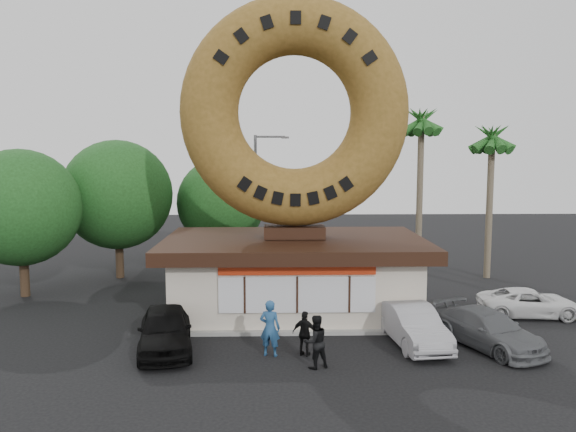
% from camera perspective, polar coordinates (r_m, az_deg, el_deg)
% --- Properties ---
extents(ground, '(90.00, 90.00, 0.00)m').
position_cam_1_polar(ground, '(19.31, 1.29, -14.63)').
color(ground, black).
rests_on(ground, ground).
extents(donut_shop, '(11.20, 7.20, 3.80)m').
position_cam_1_polar(donut_shop, '(24.54, 0.65, -5.73)').
color(donut_shop, beige).
rests_on(donut_shop, ground).
extents(giant_donut, '(9.66, 2.46, 9.66)m').
position_cam_1_polar(giant_donut, '(24.07, 0.67, 10.47)').
color(giant_donut, olive).
rests_on(giant_donut, donut_shop).
extents(tree_west, '(6.00, 6.00, 7.65)m').
position_cam_1_polar(tree_west, '(32.26, -16.93, 2.08)').
color(tree_west, '#473321').
rests_on(tree_west, ground).
extents(tree_mid, '(5.20, 5.20, 6.63)m').
position_cam_1_polar(tree_mid, '(33.27, -6.80, 1.36)').
color(tree_mid, '#473321').
rests_on(tree_mid, ground).
extents(tree_far, '(5.60, 5.60, 7.14)m').
position_cam_1_polar(tree_far, '(29.72, -25.50, 0.77)').
color(tree_far, '#473321').
rests_on(tree_far, ground).
extents(palm_near, '(2.60, 2.60, 9.75)m').
position_cam_1_polar(palm_near, '(33.10, 13.40, 8.82)').
color(palm_near, '#726651').
rests_on(palm_near, ground).
extents(palm_far, '(2.60, 2.60, 8.75)m').
position_cam_1_polar(palm_far, '(32.72, 20.02, 7.01)').
color(palm_far, '#726651').
rests_on(palm_far, ground).
extents(street_lamp, '(2.11, 0.20, 8.00)m').
position_cam_1_polar(street_lamp, '(34.10, -3.06, 2.30)').
color(street_lamp, '#59595E').
rests_on(street_lamp, ground).
extents(person_left, '(0.80, 0.62, 1.96)m').
position_cam_1_polar(person_left, '(19.57, -1.85, -11.31)').
color(person_left, navy).
rests_on(person_left, ground).
extents(person_center, '(1.05, 0.95, 1.75)m').
position_cam_1_polar(person_center, '(18.57, 2.80, -12.63)').
color(person_center, black).
rests_on(person_center, ground).
extents(person_right, '(0.99, 0.71, 1.56)m').
position_cam_1_polar(person_right, '(19.64, 1.74, -11.85)').
color(person_right, black).
rests_on(person_right, ground).
extents(car_black, '(2.56, 4.74, 1.53)m').
position_cam_1_polar(car_black, '(20.57, -12.37, -11.19)').
color(car_black, black).
rests_on(car_black, ground).
extents(car_silver, '(2.01, 4.47, 1.42)m').
position_cam_1_polar(car_silver, '(21.24, 12.58, -10.78)').
color(car_silver, '#A1A0A5').
rests_on(car_silver, ground).
extents(car_grey, '(3.52, 4.88, 1.31)m').
position_cam_1_polar(car_grey, '(21.68, 19.69, -10.80)').
color(car_grey, slate).
rests_on(car_grey, ground).
extents(car_white, '(4.39, 2.34, 1.17)m').
position_cam_1_polar(car_white, '(26.29, 23.38, -8.08)').
color(car_white, silver).
rests_on(car_white, ground).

